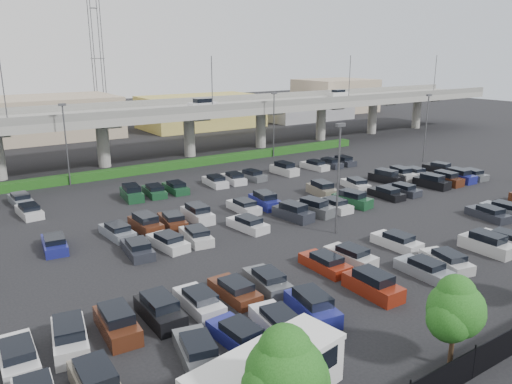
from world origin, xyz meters
TOP-DOWN VIEW (x-y plane):
  - ground at (0.00, 0.00)m, footprint 280.00×280.00m
  - overpass at (-0.25, 31.98)m, footprint 150.00×13.00m
  - hedge at (0.00, 25.00)m, footprint 66.00×1.60m
  - shuttle_bus at (-18.88, -23.59)m, footprint 8.70×4.13m
  - parked_cars at (-1.74, -4.21)m, footprint 63.00×41.63m
  - light_poles at (-4.13, 2.00)m, footprint 66.90×48.38m
  - distant_buildings at (12.38, 61.81)m, footprint 138.00×24.00m
  - comm_tower at (4.00, 74.00)m, footprint 2.40×2.40m

SIDE VIEW (x-z plane):
  - ground at x=0.00m, z-range 0.00..0.00m
  - hedge at x=0.00m, z-range 0.00..1.10m
  - parked_cars at x=-1.74m, z-range -0.21..1.46m
  - shuttle_bus at x=-18.88m, z-range 0.12..2.80m
  - distant_buildings at x=12.38m, z-range -0.76..8.24m
  - light_poles at x=-4.13m, z-range 1.09..11.39m
  - overpass at x=-0.25m, z-range -0.93..14.87m
  - comm_tower at x=4.00m, z-range 0.61..30.61m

